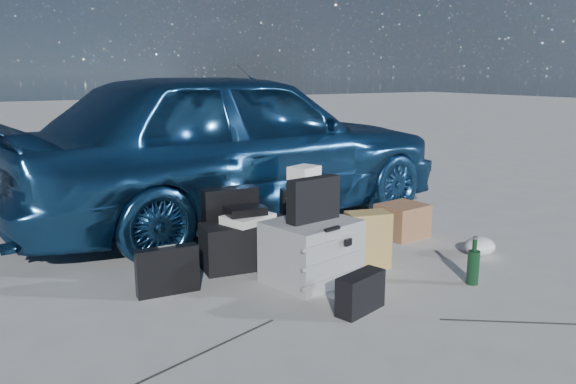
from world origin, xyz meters
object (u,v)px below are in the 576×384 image
object	(u,v)px
suitcase_left	(230,223)
suitcase_right	(306,217)
green_bottle	(473,261)
car	(234,144)
cardboard_box	(402,220)
duffel_bag	(248,245)
pelican_case	(311,250)
briefcase	(168,271)

from	to	relation	value
suitcase_left	suitcase_right	size ratio (longest dim) A/B	1.13
green_bottle	suitcase_right	bearing A→B (deg)	112.06
car	suitcase_left	distance (m)	1.31
car	green_bottle	size ratio (longest dim) A/B	13.58
suitcase_right	cardboard_box	distance (m)	0.96
car	duffel_bag	size ratio (longest dim) A/B	6.48
cardboard_box	green_bottle	xyz separation A→B (m)	(-0.37, -1.18, 0.02)
pelican_case	suitcase_left	world-z (taller)	suitcase_left
pelican_case	briefcase	size ratio (longest dim) A/B	1.44
cardboard_box	car	bearing A→B (deg)	129.18
pelican_case	green_bottle	world-z (taller)	pelican_case
suitcase_right	cardboard_box	size ratio (longest dim) A/B	1.27
pelican_case	duffel_bag	world-z (taller)	pelican_case
pelican_case	suitcase_right	world-z (taller)	suitcase_right
briefcase	suitcase_left	distance (m)	0.87
suitcase_left	green_bottle	world-z (taller)	suitcase_left
suitcase_right	green_bottle	bearing A→B (deg)	-47.89
duffel_bag	cardboard_box	xyz separation A→B (m)	(1.61, 0.02, -0.02)
briefcase	suitcase_right	world-z (taller)	suitcase_right
car	duffel_bag	distance (m)	1.58
suitcase_right	duffel_bag	bearing A→B (deg)	-141.12
suitcase_left	suitcase_right	distance (m)	0.70
briefcase	suitcase_right	size ratio (longest dim) A/B	0.83
duffel_bag	briefcase	bearing A→B (deg)	-155.74
green_bottle	suitcase_left	bearing A→B (deg)	131.39
duffel_bag	cardboard_box	size ratio (longest dim) A/B	1.74
briefcase	suitcase_right	xyz separation A→B (m)	(1.40, 0.45, 0.09)
pelican_case	suitcase_left	xyz separation A→B (m)	(-0.30, 0.77, 0.07)
duffel_bag	suitcase_right	bearing A→B (deg)	26.00
car	suitcase_right	xyz separation A→B (m)	(0.16, -1.13, -0.53)
car	cardboard_box	size ratio (longest dim) A/B	11.30
briefcase	suitcase_left	xyz separation A→B (m)	(0.70, 0.50, 0.13)
suitcase_right	green_bottle	distance (m)	1.50
pelican_case	cardboard_box	world-z (taller)	pelican_case
suitcase_right	green_bottle	world-z (taller)	suitcase_right
cardboard_box	green_bottle	bearing A→B (deg)	-107.40
briefcase	green_bottle	world-z (taller)	green_bottle
briefcase	duffel_bag	size ratio (longest dim) A/B	0.60
briefcase	cardboard_box	distance (m)	2.35
briefcase	suitcase_left	world-z (taller)	suitcase_left
car	duffel_bag	world-z (taller)	car
car	suitcase_right	world-z (taller)	car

